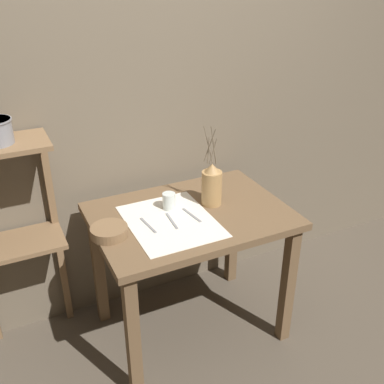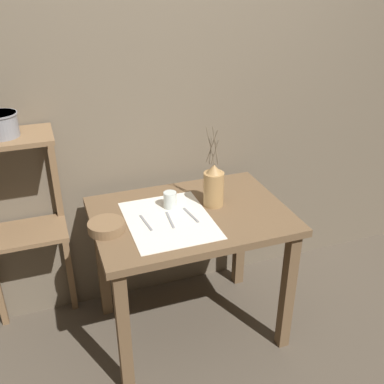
{
  "view_description": "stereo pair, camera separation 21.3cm",
  "coord_description": "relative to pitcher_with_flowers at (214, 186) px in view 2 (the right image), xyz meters",
  "views": [
    {
      "loc": [
        -0.87,
        -1.83,
        1.95
      ],
      "look_at": [
        0.01,
        0.0,
        0.9
      ],
      "focal_mm": 42.0,
      "sensor_mm": 36.0,
      "label": 1
    },
    {
      "loc": [
        -0.67,
        -1.91,
        1.95
      ],
      "look_at": [
        0.01,
        0.0,
        0.9
      ],
      "focal_mm": 42.0,
      "sensor_mm": 36.0,
      "label": 2
    }
  ],
  "objects": [
    {
      "name": "knife_center",
      "position": [
        -0.39,
        -0.07,
        -0.1
      ],
      "size": [
        0.03,
        0.16,
        0.0
      ],
      "color": "gray",
      "rests_on": "wooden_table"
    },
    {
      "name": "stone_wall_back",
      "position": [
        -0.14,
        0.43,
        0.31
      ],
      "size": [
        7.0,
        0.06,
        2.4
      ],
      "color": "#6B5E4C",
      "rests_on": "ground_plane"
    },
    {
      "name": "linen_cloth",
      "position": [
        -0.27,
        -0.08,
        -0.11
      ],
      "size": [
        0.42,
        0.52,
        0.0
      ],
      "color": "silver",
      "rests_on": "wooden_table"
    },
    {
      "name": "fork_outer",
      "position": [
        -0.15,
        -0.07,
        -0.1
      ],
      "size": [
        0.04,
        0.16,
        0.0
      ],
      "color": "gray",
      "rests_on": "wooden_table"
    },
    {
      "name": "metal_pot_large",
      "position": [
        -0.98,
        0.24,
        0.38
      ],
      "size": [
        0.17,
        0.17,
        0.11
      ],
      "color": "gray",
      "rests_on": "wooden_shelf_unit"
    },
    {
      "name": "pitcher_with_flowers",
      "position": [
        0.0,
        0.0,
        0.0
      ],
      "size": [
        0.11,
        0.11,
        0.44
      ],
      "color": "#A87F4C",
      "rests_on": "wooden_table"
    },
    {
      "name": "wooden_shelf_unit",
      "position": [
        -0.98,
        0.28,
        -0.07
      ],
      "size": [
        0.45,
        0.28,
        1.21
      ],
      "color": "brown",
      "rests_on": "ground_plane"
    },
    {
      "name": "wooden_bowl",
      "position": [
        -0.59,
        -0.07,
        -0.09
      ],
      "size": [
        0.18,
        0.18,
        0.05
      ],
      "color": "brown",
      "rests_on": "wooden_table"
    },
    {
      "name": "glass_tumbler_near",
      "position": [
        -0.23,
        0.05,
        -0.06
      ],
      "size": [
        0.07,
        0.07,
        0.09
      ],
      "color": "silver",
      "rests_on": "wooden_table"
    },
    {
      "name": "fork_inner",
      "position": [
        -0.27,
        -0.08,
        -0.1
      ],
      "size": [
        0.02,
        0.16,
        0.0
      ],
      "color": "gray",
      "rests_on": "wooden_table"
    },
    {
      "name": "wooden_table",
      "position": [
        -0.14,
        -0.04,
        -0.24
      ],
      "size": [
        1.01,
        0.72,
        0.78
      ],
      "color": "brown",
      "rests_on": "ground_plane"
    },
    {
      "name": "ground_plane",
      "position": [
        -0.14,
        -0.04,
        -0.89
      ],
      "size": [
        12.0,
        12.0,
        0.0
      ],
      "primitive_type": "plane",
      "color": "brown"
    }
  ]
}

